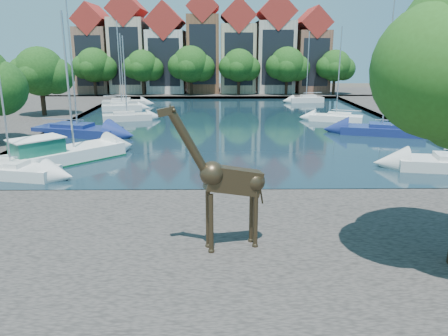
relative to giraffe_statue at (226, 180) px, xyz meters
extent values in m
plane|color=#38332B|center=(1.18, 7.47, -3.35)|extent=(160.00, 160.00, 0.00)
cube|color=black|center=(1.18, 31.47, -3.31)|extent=(38.00, 50.00, 0.08)
cube|color=#4A4440|center=(1.18, 0.47, -3.10)|extent=(50.00, 14.00, 0.50)
cube|color=#4A4440|center=(1.18, 63.47, -3.10)|extent=(60.00, 16.00, 0.50)
cube|color=#4A4440|center=(-23.82, 31.47, -3.10)|extent=(14.00, 52.00, 0.50)
sphere|color=#214E16|center=(6.92, -1.93, 4.25)|extent=(4.48, 4.48, 4.48)
cube|color=#885F4A|center=(-21.82, 63.47, 2.65)|extent=(5.39, 9.00, 11.00)
cube|color=#A82A21|center=(-21.82, 63.47, 9.36)|extent=(5.44, 9.18, 5.44)
cube|color=black|center=(-21.82, 58.99, 2.65)|extent=(4.40, 0.05, 8.25)
cube|color=#C6B398|center=(-15.82, 63.47, 3.40)|extent=(5.88, 9.00, 12.50)
cube|color=#A82A21|center=(-15.82, 63.47, 10.97)|extent=(5.94, 9.18, 5.94)
cube|color=black|center=(-15.82, 58.99, 3.40)|extent=(4.80, 0.05, 9.38)
cube|color=silver|center=(-9.32, 63.47, 2.40)|extent=(6.37, 9.00, 10.50)
cube|color=#A82A21|center=(-9.32, 63.47, 9.08)|extent=(6.43, 9.18, 6.43)
cube|color=black|center=(-9.32, 58.99, 2.40)|extent=(5.20, 0.05, 7.88)
cube|color=brown|center=(-2.82, 63.47, 3.65)|extent=(5.39, 9.00, 13.00)
cube|color=#A82A21|center=(-2.82, 63.47, 11.36)|extent=(5.44, 9.18, 5.44)
cube|color=black|center=(-2.82, 58.99, 3.65)|extent=(4.40, 0.05, 9.75)
cube|color=tan|center=(3.18, 63.47, 2.90)|extent=(5.88, 9.00, 11.50)
cube|color=#A82A21|center=(3.18, 63.47, 9.97)|extent=(5.94, 9.18, 5.94)
cube|color=black|center=(3.18, 58.99, 2.90)|extent=(4.80, 0.05, 8.62)
cube|color=#C0B4A4|center=(9.68, 63.47, 3.15)|extent=(6.37, 9.00, 12.00)
cube|color=#A82A21|center=(9.68, 63.47, 10.58)|extent=(6.43, 9.18, 6.43)
cube|color=black|center=(9.68, 58.99, 3.15)|extent=(5.20, 0.05, 9.00)
cube|color=brown|center=(16.18, 63.47, 2.40)|extent=(5.39, 9.00, 10.50)
cube|color=#A82A21|center=(16.18, 63.47, 8.86)|extent=(5.44, 9.18, 5.44)
cube|color=black|center=(16.18, 58.99, 2.40)|extent=(4.40, 0.05, 7.88)
cylinder|color=#332114|center=(-20.82, 57.97, -1.25)|extent=(0.50, 0.50, 3.20)
sphere|color=#143910|center=(-20.82, 57.97, 2.03)|extent=(5.60, 5.60, 5.60)
sphere|color=#143910|center=(-19.14, 58.27, 1.47)|extent=(4.20, 4.20, 4.20)
sphere|color=#143910|center=(-22.36, 57.57, 1.75)|extent=(3.92, 3.92, 3.92)
cylinder|color=#332114|center=(-12.82, 57.97, -1.25)|extent=(0.50, 0.50, 3.20)
sphere|color=#143910|center=(-12.82, 57.97, 1.91)|extent=(5.20, 5.20, 5.20)
sphere|color=#143910|center=(-11.26, 58.27, 1.39)|extent=(3.90, 3.90, 3.90)
sphere|color=#143910|center=(-14.25, 57.57, 1.65)|extent=(3.64, 3.64, 3.64)
cylinder|color=#332114|center=(-4.82, 57.97, -1.25)|extent=(0.50, 0.50, 3.20)
sphere|color=#143910|center=(-4.82, 57.97, 2.15)|extent=(6.00, 6.00, 6.00)
sphere|color=#143910|center=(-3.02, 58.27, 1.55)|extent=(4.50, 4.50, 4.50)
sphere|color=#143910|center=(-6.47, 57.57, 1.85)|extent=(4.20, 4.20, 4.20)
cylinder|color=#332114|center=(3.18, 57.97, -1.25)|extent=(0.50, 0.50, 3.20)
sphere|color=#143910|center=(3.18, 57.97, 1.97)|extent=(5.40, 5.40, 5.40)
sphere|color=#143910|center=(4.80, 58.27, 1.43)|extent=(4.05, 4.05, 4.05)
sphere|color=#143910|center=(1.70, 57.57, 1.70)|extent=(3.78, 3.78, 3.78)
cylinder|color=#332114|center=(11.18, 57.97, -1.25)|extent=(0.50, 0.50, 3.20)
sphere|color=#143910|center=(11.18, 57.97, 2.09)|extent=(5.80, 5.80, 5.80)
sphere|color=#143910|center=(12.92, 58.27, 1.51)|extent=(4.35, 4.35, 4.35)
sphere|color=#143910|center=(9.59, 57.57, 1.80)|extent=(4.06, 4.06, 4.06)
cylinder|color=#332114|center=(19.18, 57.97, -1.25)|extent=(0.50, 0.50, 3.20)
sphere|color=#143910|center=(19.18, 57.97, 1.91)|extent=(5.20, 5.20, 5.20)
sphere|color=#143910|center=(20.74, 58.27, 1.39)|extent=(3.90, 3.90, 3.90)
sphere|color=#143910|center=(17.75, 57.57, 1.65)|extent=(3.64, 3.64, 3.64)
cylinder|color=#332114|center=(-20.82, 35.47, -1.15)|extent=(0.54, 0.54, 3.40)
sphere|color=#143910|center=(-20.82, 35.47, 2.23)|extent=(5.60, 5.60, 5.60)
sphere|color=#143910|center=(-19.14, 35.77, 1.67)|extent=(4.20, 4.20, 4.20)
sphere|color=#143910|center=(-22.36, 35.07, 1.95)|extent=(3.92, 3.92, 3.92)
cylinder|color=#382C1C|center=(-0.57, -0.42, -1.64)|extent=(0.18, 0.18, 2.41)
cylinder|color=#382C1C|center=(-0.70, 0.07, -1.64)|extent=(0.18, 0.18, 2.41)
cylinder|color=#382C1C|center=(1.21, 0.06, -1.64)|extent=(0.18, 0.18, 2.41)
cylinder|color=#382C1C|center=(1.07, 0.55, -1.64)|extent=(0.18, 0.18, 2.41)
cube|color=#382C1C|center=(0.31, 0.08, -0.03)|extent=(2.42, 1.22, 1.41)
cylinder|color=#382C1C|center=(-1.34, -0.36, 1.53)|extent=(1.58, 0.74, 2.49)
cube|color=#382C1C|center=(-2.14, -0.58, 2.76)|extent=(0.70, 0.37, 0.38)
cube|color=white|center=(-11.82, 14.93, -2.64)|extent=(8.46, 8.59, 1.26)
cube|color=#124F3D|center=(-12.96, 13.76, -1.82)|extent=(3.77, 3.79, 1.16)
cylinder|color=#B2B2B7|center=(-11.05, 15.72, 2.54)|extent=(0.15, 0.15, 9.67)
cube|color=silver|center=(-13.82, 11.47, -2.79)|extent=(6.38, 3.37, 0.95)
cube|color=silver|center=(-13.82, 11.47, -2.47)|extent=(2.91, 2.02, 0.53)
cylinder|color=#B2B2B7|center=(-13.82, 11.47, 2.82)|extent=(0.13, 0.13, 10.69)
cube|color=navy|center=(-13.82, 25.40, -2.75)|extent=(8.75, 5.13, 1.03)
cube|color=navy|center=(-13.82, 25.40, -2.41)|extent=(4.05, 2.97, 0.57)
cylinder|color=#B2B2B7|center=(-13.82, 25.40, 3.32)|extent=(0.14, 0.14, 11.57)
cube|color=silver|center=(-10.82, 34.13, -2.80)|extent=(5.80, 3.36, 0.93)
cube|color=silver|center=(-10.82, 34.13, -2.49)|extent=(2.68, 1.95, 0.52)
cylinder|color=#B2B2B7|center=(-10.82, 34.13, 1.81)|extent=(0.12, 0.12, 8.71)
cube|color=silver|center=(-13.10, 42.09, -2.76)|extent=(5.42, 2.90, 1.01)
cube|color=silver|center=(-13.10, 42.09, -2.43)|extent=(2.48, 1.73, 0.56)
cylinder|color=#B2B2B7|center=(-13.10, 42.09, 2.85)|extent=(0.13, 0.13, 10.66)
cube|color=beige|center=(-13.82, 46.82, -2.76)|extent=(6.22, 2.94, 1.02)
cube|color=beige|center=(-13.82, 46.82, -2.42)|extent=(2.80, 1.83, 0.56)
cylinder|color=#B2B2B7|center=(-13.82, 46.82, 2.15)|extent=(0.14, 0.14, 9.25)
cube|color=navy|center=(15.60, 25.37, -2.77)|extent=(8.18, 4.83, 0.99)
cube|color=navy|center=(15.60, 25.37, -2.44)|extent=(3.79, 2.79, 0.55)
cylinder|color=#B2B2B7|center=(15.60, 25.37, 3.41)|extent=(0.13, 0.13, 11.81)
cube|color=white|center=(13.18, 33.24, -2.81)|extent=(6.17, 3.90, 0.91)
cube|color=white|center=(13.18, 33.24, -2.51)|extent=(2.88, 2.21, 0.50)
cylinder|color=#B2B2B7|center=(13.18, 33.24, 2.28)|extent=(0.12, 0.12, 9.69)
cube|color=silver|center=(13.18, 50.73, -2.77)|extent=(5.35, 2.52, 1.00)
cube|color=silver|center=(13.18, 50.73, -2.43)|extent=(2.41, 1.57, 0.56)
cylinder|color=#B2B2B7|center=(13.18, 50.73, 2.35)|extent=(0.13, 0.13, 9.67)
camera|label=1|loc=(-0.28, -16.15, 5.00)|focal=35.00mm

